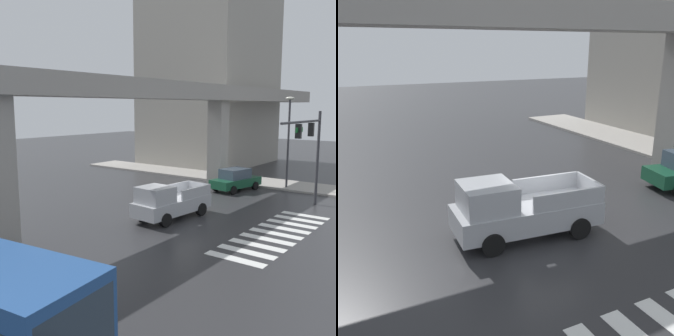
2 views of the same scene
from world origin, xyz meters
The scene contains 3 objects.
ground_plane centered at (0.00, 0.00, 0.00)m, with size 120.00×120.00×0.00m, color #2D2D30.
elevated_overpass centered at (0.00, 3.08, 7.05)m, with size 57.05×2.34×8.18m.
pickup_truck centered at (-1.16, -0.14, 0.99)m, with size 5.24×2.40×2.08m.
Camera 2 is at (-6.99, -10.92, 6.31)m, focal length 41.52 mm.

